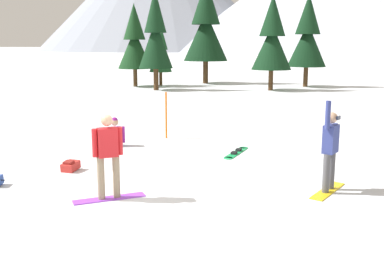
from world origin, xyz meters
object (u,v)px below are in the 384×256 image
(snowboarder_background, at_px, (114,135))
(pine_tree_young, at_px, (155,35))
(pine_tree_twin, at_px, (206,27))
(pine_tree_slender, at_px, (160,51))
(backpack_red, at_px, (70,166))
(snowboarder_foreground, at_px, (108,155))
(pine_tree_leaning, at_px, (272,38))
(pine_tree_broad, at_px, (307,36))
(pine_tree_short, at_px, (135,42))
(trail_marker_pole, at_px, (166,115))
(loose_snowboard_near_right, at_px, (236,152))
(snowboarder_midground, at_px, (330,148))

(snowboarder_background, xyz_separation_m, pine_tree_young, (-6.96, 16.16, 3.49))
(pine_tree_twin, bearing_deg, pine_tree_slender, -126.46)
(backpack_red, distance_m, pine_tree_young, 20.97)
(snowboarder_foreground, height_order, pine_tree_slender, pine_tree_slender)
(pine_tree_twin, bearing_deg, pine_tree_leaning, -29.36)
(snowboarder_foreground, relative_size, pine_tree_slender, 0.37)
(snowboarder_background, relative_size, pine_tree_twin, 0.18)
(pine_tree_slender, bearing_deg, pine_tree_broad, 18.42)
(pine_tree_broad, bearing_deg, pine_tree_slender, -161.58)
(snowboarder_background, height_order, pine_tree_short, pine_tree_short)
(pine_tree_slender, distance_m, pine_tree_short, 2.16)
(pine_tree_short, relative_size, pine_tree_broad, 0.90)
(snowboarder_background, height_order, backpack_red, snowboarder_background)
(snowboarder_foreground, height_order, pine_tree_twin, pine_tree_twin)
(snowboarder_background, xyz_separation_m, trail_marker_pole, (1.08, 1.59, 0.49))
(pine_tree_short, bearing_deg, pine_tree_leaning, 6.66)
(loose_snowboard_near_right, distance_m, trail_marker_pole, 3.19)
(snowboarder_background, bearing_deg, snowboarder_foreground, -58.34)
(loose_snowboard_near_right, bearing_deg, pine_tree_young, 124.82)
(snowboarder_foreground, xyz_separation_m, trail_marker_pole, (-1.66, 6.04, -0.16))
(snowboarder_foreground, bearing_deg, pine_tree_leaning, 95.40)
(loose_snowboard_near_right, xyz_separation_m, trail_marker_pole, (-2.88, 1.13, 0.78))
(snowboarder_midground, distance_m, loose_snowboard_near_right, 4.02)
(snowboarder_foreground, distance_m, pine_tree_twin, 28.72)
(loose_snowboard_near_right, relative_size, pine_tree_young, 0.24)
(pine_tree_short, height_order, pine_tree_twin, pine_tree_twin)
(pine_tree_twin, bearing_deg, backpack_red, -75.96)
(snowboarder_midground, height_order, pine_tree_twin, pine_tree_twin)
(backpack_red, bearing_deg, pine_tree_young, 111.60)
(snowboarder_foreground, relative_size, backpack_red, 3.31)
(pine_tree_short, bearing_deg, snowboarder_midground, -50.48)
(loose_snowboard_near_right, relative_size, pine_tree_slender, 0.34)
(backpack_red, bearing_deg, pine_tree_twin, 104.04)
(pine_tree_leaning, bearing_deg, snowboarder_midground, -73.34)
(pine_tree_leaning, bearing_deg, pine_tree_slender, 178.48)
(snowboarder_midground, relative_size, backpack_red, 3.76)
(backpack_red, relative_size, pine_tree_short, 0.09)
(snowboarder_background, distance_m, backpack_red, 3.11)
(snowboarder_background, bearing_deg, trail_marker_pole, 55.81)
(pine_tree_slender, height_order, pine_tree_broad, pine_tree_broad)
(pine_tree_young, bearing_deg, pine_tree_broad, 36.16)
(snowboarder_background, distance_m, trail_marker_pole, 1.98)
(pine_tree_twin, bearing_deg, pine_tree_young, -99.99)
(backpack_red, bearing_deg, trail_marker_pole, 84.60)
(snowboarder_foreground, xyz_separation_m, snowboarder_background, (-2.74, 4.45, -0.64))
(backpack_red, xyz_separation_m, trail_marker_pole, (0.44, 4.63, 0.67))
(backpack_red, distance_m, pine_tree_twin, 26.94)
(pine_tree_twin, bearing_deg, trail_marker_pole, -71.97)
(pine_tree_short, bearing_deg, snowboarder_background, -61.65)
(snowboarder_midground, relative_size, pine_tree_leaning, 0.31)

